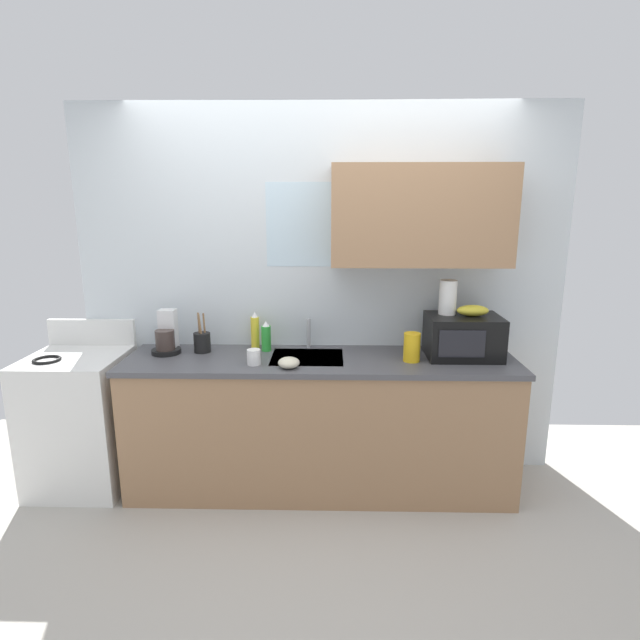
# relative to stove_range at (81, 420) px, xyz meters

# --- Properties ---
(ground_plane) EXTENTS (5.67, 4.40, 0.02)m
(ground_plane) POSITION_rel_stove_range_xyz_m (1.59, -1.20, -0.47)
(ground_plane) COLOR #B2ADA3
(kitchen_wall_assembly) EXTENTS (3.27, 0.42, 2.50)m
(kitchen_wall_assembly) POSITION_rel_stove_range_xyz_m (1.73, 0.30, 0.91)
(kitchen_wall_assembly) COLOR silver
(kitchen_wall_assembly) RESTS_ON ground
(counter_unit) EXTENTS (2.50, 0.63, 0.90)m
(counter_unit) POSITION_rel_stove_range_xyz_m (1.59, -0.00, -0.00)
(counter_unit) COLOR #9E7551
(counter_unit) RESTS_ON ground
(sink_faucet) EXTENTS (0.03, 0.03, 0.20)m
(sink_faucet) POSITION_rel_stove_range_xyz_m (1.51, 0.24, 0.54)
(sink_faucet) COLOR #B2B5BA
(sink_faucet) RESTS_ON counter_unit
(stove_range) EXTENTS (0.60, 0.60, 1.08)m
(stove_range) POSITION_rel_stove_range_xyz_m (0.00, 0.00, 0.00)
(stove_range) COLOR white
(stove_range) RESTS_ON ground
(microwave) EXTENTS (0.46, 0.35, 0.27)m
(microwave) POSITION_rel_stove_range_xyz_m (2.51, 0.04, 0.58)
(microwave) COLOR black
(microwave) RESTS_ON counter_unit
(banana_bunch) EXTENTS (0.20, 0.11, 0.07)m
(banana_bunch) POSITION_rel_stove_range_xyz_m (2.56, 0.05, 0.75)
(banana_bunch) COLOR gold
(banana_bunch) RESTS_ON microwave
(paper_towel_roll) EXTENTS (0.11, 0.11, 0.22)m
(paper_towel_roll) POSITION_rel_stove_range_xyz_m (2.41, 0.10, 0.82)
(paper_towel_roll) COLOR white
(paper_towel_roll) RESTS_ON microwave
(coffee_maker) EXTENTS (0.19, 0.21, 0.28)m
(coffee_maker) POSITION_rel_stove_range_xyz_m (0.58, 0.10, 0.55)
(coffee_maker) COLOR black
(coffee_maker) RESTS_ON counter_unit
(dish_soap_bottle_green) EXTENTS (0.06, 0.06, 0.20)m
(dish_soap_bottle_green) POSITION_rel_stove_range_xyz_m (1.23, 0.15, 0.54)
(dish_soap_bottle_green) COLOR green
(dish_soap_bottle_green) RESTS_ON counter_unit
(dish_soap_bottle_yellow) EXTENTS (0.06, 0.06, 0.25)m
(dish_soap_bottle_yellow) POSITION_rel_stove_range_xyz_m (1.15, 0.21, 0.56)
(dish_soap_bottle_yellow) COLOR yellow
(dish_soap_bottle_yellow) RESTS_ON counter_unit
(cereal_canister) EXTENTS (0.10, 0.10, 0.18)m
(cereal_canister) POSITION_rel_stove_range_xyz_m (2.17, -0.05, 0.53)
(cereal_canister) COLOR gold
(cereal_canister) RESTS_ON counter_unit
(mug_white) EXTENTS (0.08, 0.08, 0.09)m
(mug_white) POSITION_rel_stove_range_xyz_m (1.19, -0.14, 0.49)
(mug_white) COLOR white
(mug_white) RESTS_ON counter_unit
(utensil_crock) EXTENTS (0.11, 0.11, 0.27)m
(utensil_crock) POSITION_rel_stove_range_xyz_m (0.81, 0.12, 0.51)
(utensil_crock) COLOR black
(utensil_crock) RESTS_ON counter_unit
(small_bowl) EXTENTS (0.13, 0.13, 0.06)m
(small_bowl) POSITION_rel_stove_range_xyz_m (1.41, -0.20, 0.47)
(small_bowl) COLOR beige
(small_bowl) RESTS_ON counter_unit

